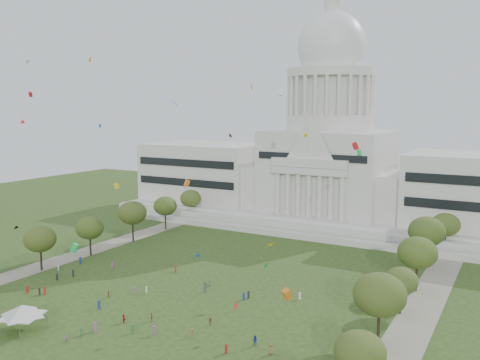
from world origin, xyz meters
TOP-DOWN VIEW (x-y plane):
  - ground at (0.00, 0.00)m, footprint 400.00×400.00m
  - capitol at (0.00, 113.59)m, footprint 160.00×64.50m
  - path_left at (-48.00, 30.00)m, footprint 8.00×160.00m
  - path_right at (48.00, 30.00)m, footprint 8.00×160.00m
  - row_tree_r_1 at (46.22, -1.75)m, footprint 7.58×7.58m
  - row_tree_l_2 at (-45.04, 17.30)m, footprint 8.42×8.42m
  - row_tree_r_2 at (44.17, 17.44)m, footprint 9.55×9.55m
  - row_tree_l_3 at (-44.09, 33.92)m, footprint 8.12×8.12m
  - row_tree_r_3 at (44.40, 34.48)m, footprint 7.01×7.01m
  - row_tree_l_4 at (-44.08, 52.42)m, footprint 9.29×9.29m
  - row_tree_r_4 at (44.76, 50.04)m, footprint 9.19×9.19m
  - row_tree_l_5 at (-45.22, 71.01)m, footprint 8.33×8.33m
  - row_tree_r_5 at (43.49, 70.19)m, footprint 9.82×9.82m
  - row_tree_l_6 at (-46.87, 89.14)m, footprint 8.19×8.19m
  - row_tree_r_6 at (45.96, 88.13)m, footprint 8.42×8.42m
  - event_tent at (-17.49, -9.63)m, footprint 11.82×11.82m
  - person_0 at (28.69, 5.12)m, footprint 1.11×0.99m
  - person_2 at (24.82, 6.53)m, footprint 1.03×0.71m
  - person_3 at (6.10, 1.05)m, footprint 1.31×1.39m
  - person_4 at (1.71, 5.63)m, footprint 0.95×1.21m
  - person_5 at (-2.82, 2.50)m, footprint 1.73×1.50m
  - person_7 at (-6.11, -9.22)m, footprint 0.69×0.68m
  - person_8 at (-15.46, 11.39)m, footprint 0.75×0.47m
  - person_9 at (12.74, 4.01)m, footprint 0.96×1.27m
  - person_10 at (12.83, 10.22)m, footprint 0.83×1.09m
  - distant_crowd at (-14.21, 14.64)m, footprint 64.70×39.88m
  - kite_swarm at (1.48, 7.02)m, footprint 85.24×104.97m

SIDE VIEW (x-z plane):
  - ground at x=0.00m, z-range 0.00..0.00m
  - path_left at x=-48.00m, z-range 0.00..0.04m
  - path_right at x=48.00m, z-range 0.00..0.04m
  - person_8 at x=-15.46m, z-range 0.00..1.53m
  - person_7 at x=-6.11m, z-range 0.00..1.54m
  - person_10 at x=12.83m, z-range 0.00..1.64m
  - person_9 at x=12.74m, z-range 0.00..1.75m
  - distant_crowd at x=-14.21m, z-range -0.09..1.85m
  - person_5 at x=-2.82m, z-range 0.00..1.79m
  - person_4 at x=1.71m, z-range 0.00..1.83m
  - person_0 at x=28.69m, z-range 0.00..1.91m
  - person_3 at x=6.10m, z-range 0.00..1.96m
  - person_2 at x=24.82m, z-range 0.00..1.97m
  - event_tent at x=-17.49m, z-range 1.43..6.60m
  - row_tree_r_3 at x=44.40m, z-range 2.09..12.07m
  - row_tree_r_1 at x=46.22m, z-range 2.27..13.04m
  - row_tree_l_3 at x=-44.09m, z-range 2.43..13.98m
  - row_tree_l_6 at x=-46.87m, z-range 2.45..14.09m
  - row_tree_l_5 at x=-45.22m, z-range 2.49..14.34m
  - row_tree_r_6 at x=45.96m, z-range 2.52..14.49m
  - row_tree_l_2 at x=-45.04m, z-range 2.52..14.49m
  - row_tree_r_4 at x=44.76m, z-range 2.76..15.82m
  - row_tree_l_4 at x=-44.08m, z-range 2.79..16.00m
  - row_tree_r_2 at x=44.17m, z-range 2.87..16.45m
  - row_tree_r_5 at x=43.49m, z-range 2.95..16.91m
  - capitol at x=0.00m, z-range -23.35..67.95m
  - kite_swarm at x=1.48m, z-range 0.11..63.43m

